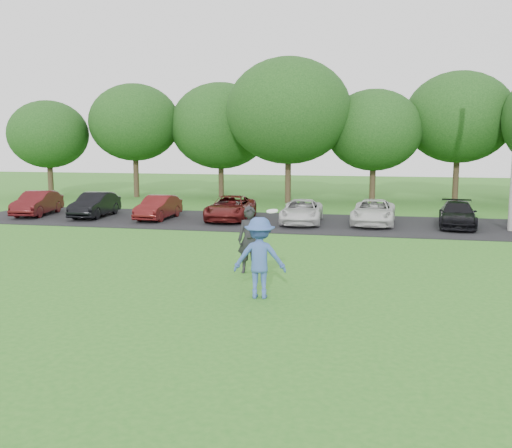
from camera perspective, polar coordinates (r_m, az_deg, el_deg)
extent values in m
plane|color=#2B6F1F|center=(13.51, -3.22, -7.56)|extent=(100.00, 100.00, 0.00)
cube|color=black|center=(26.01, 4.50, 0.13)|extent=(32.00, 6.50, 0.03)
imported|color=#3A57A3|center=(13.46, 0.37, -3.39)|extent=(1.33, 0.87, 1.92)
cylinder|color=white|center=(13.22, 1.63, 1.30)|extent=(0.27, 0.27, 0.09)
imported|color=black|center=(15.98, -0.62, -1.60)|extent=(0.73, 0.52, 1.89)
cube|color=black|center=(15.72, -0.13, -0.74)|extent=(0.15, 0.11, 0.10)
imported|color=#4B1012|center=(30.50, -21.03, 1.96)|extent=(1.80, 3.78, 1.20)
imported|color=black|center=(28.91, -15.81, 1.87)|extent=(1.47, 3.67, 1.19)
imported|color=#511112|center=(27.41, -9.74, 1.65)|extent=(1.24, 3.40, 1.11)
imported|color=#531312|center=(26.72, -2.57, 1.62)|extent=(2.04, 4.15, 1.13)
imported|color=silver|center=(25.71, 4.59, 1.25)|extent=(1.96, 3.89, 1.06)
imported|color=silver|center=(25.81, 11.66, 1.17)|extent=(1.97, 4.00, 1.09)
imported|color=black|center=(25.98, 19.49, 0.91)|extent=(1.84, 3.85, 1.08)
cylinder|color=#38281C|center=(40.42, -19.85, 4.10)|extent=(0.36, 0.36, 2.20)
ellipsoid|color=#214C19|center=(40.34, -20.06, 8.42)|extent=(5.20, 5.20, 4.42)
cylinder|color=#38281C|center=(39.03, -11.89, 4.65)|extent=(0.36, 0.36, 2.70)
ellipsoid|color=#214C19|center=(38.98, -12.05, 9.90)|extent=(5.94, 5.94, 5.05)
cylinder|color=#38281C|center=(38.47, -3.50, 4.39)|extent=(0.36, 0.36, 2.20)
ellipsoid|color=#214C19|center=(38.40, -3.55, 9.76)|extent=(6.68, 6.68, 5.68)
cylinder|color=#38281C|center=(34.64, 3.22, 4.38)|extent=(0.36, 0.36, 2.70)
ellipsoid|color=#214C19|center=(34.61, 3.27, 11.22)|extent=(7.42, 7.42, 6.31)
cylinder|color=#38281C|center=(35.61, 11.56, 3.93)|extent=(0.36, 0.36, 2.20)
ellipsoid|color=#214C19|center=(35.52, 11.72, 9.18)|extent=(5.76, 5.76, 4.90)
cylinder|color=#38281C|center=(37.26, 19.34, 4.20)|extent=(0.36, 0.36, 2.70)
ellipsoid|color=#214C19|center=(37.21, 19.62, 10.02)|extent=(6.50, 6.50, 5.53)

